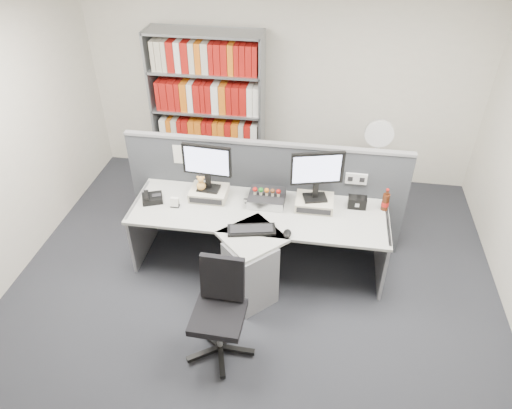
% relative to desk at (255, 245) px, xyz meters
% --- Properties ---
extents(ground, '(5.50, 5.50, 0.00)m').
position_rel_desk_xyz_m(ground, '(0.00, -0.60, -0.46)').
color(ground, '#2F3138').
rests_on(ground, ground).
extents(room_shell, '(5.04, 5.54, 2.72)m').
position_rel_desk_xyz_m(room_shell, '(0.00, -0.60, 1.33)').
color(room_shell, silver).
rests_on(room_shell, ground).
extents(partition, '(3.00, 0.08, 1.27)m').
position_rel_desk_xyz_m(partition, '(0.00, 0.65, 0.19)').
color(partition, '#404349').
rests_on(partition, ground).
extents(desk, '(2.60, 1.20, 0.72)m').
position_rel_desk_xyz_m(desk, '(0.00, 0.00, 0.00)').
color(desk, '#B1B2AB').
rests_on(desk, ground).
extents(monitor_riser_left, '(0.38, 0.31, 0.10)m').
position_rel_desk_xyz_m(monitor_riser_left, '(-0.55, 0.38, 0.31)').
color(monitor_riser_left, beige).
rests_on(monitor_riser_left, desk).
extents(monitor_riser_right, '(0.38, 0.31, 0.10)m').
position_rel_desk_xyz_m(monitor_riser_right, '(0.55, 0.38, 0.31)').
color(monitor_riser_right, beige).
rests_on(monitor_riser_right, desk).
extents(monitor_left, '(0.50, 0.18, 0.51)m').
position_rel_desk_xyz_m(monitor_left, '(-0.55, 0.38, 0.67)').
color(monitor_left, black).
rests_on(monitor_left, monitor_riser_left).
extents(monitor_right, '(0.51, 0.22, 0.53)m').
position_rel_desk_xyz_m(monitor_right, '(0.55, 0.38, 0.68)').
color(monitor_right, black).
rests_on(monitor_right, monitor_riser_right).
extents(desktop_pc, '(0.37, 0.33, 0.10)m').
position_rel_desk_xyz_m(desktop_pc, '(0.06, 0.38, 0.31)').
color(desktop_pc, black).
rests_on(desktop_pc, desk).
extents(figurines, '(0.29, 0.05, 0.09)m').
position_rel_desk_xyz_m(figurines, '(0.06, 0.37, 0.41)').
color(figurines, beige).
rests_on(figurines, desktop_pc).
extents(keyboard, '(0.48, 0.27, 0.03)m').
position_rel_desk_xyz_m(keyboard, '(-0.02, -0.10, 0.28)').
color(keyboard, black).
rests_on(keyboard, desk).
extents(mouse, '(0.08, 0.12, 0.05)m').
position_rel_desk_xyz_m(mouse, '(0.33, -0.12, 0.29)').
color(mouse, black).
rests_on(mouse, desk).
extents(desk_phone, '(0.26, 0.25, 0.09)m').
position_rel_desk_xyz_m(desk_phone, '(-1.12, 0.22, 0.30)').
color(desk_phone, black).
rests_on(desk_phone, desk).
extents(desk_calendar, '(0.09, 0.07, 0.11)m').
position_rel_desk_xyz_m(desk_calendar, '(-0.85, 0.16, 0.31)').
color(desk_calendar, black).
rests_on(desk_calendar, desk).
extents(plush_toy, '(0.10, 0.10, 0.17)m').
position_rel_desk_xyz_m(plush_toy, '(-0.62, 0.36, 0.44)').
color(plush_toy, gold).
rests_on(plush_toy, monitor_riser_left).
extents(speaker, '(0.19, 0.10, 0.12)m').
position_rel_desk_xyz_m(speaker, '(0.98, 0.44, 0.33)').
color(speaker, black).
rests_on(speaker, desk).
extents(cola_bottle, '(0.08, 0.08, 0.25)m').
position_rel_desk_xyz_m(cola_bottle, '(1.25, 0.45, 0.36)').
color(cola_bottle, '#3F190A').
rests_on(cola_bottle, desk).
extents(shelving_unit, '(1.41, 0.40, 2.00)m').
position_rel_desk_xyz_m(shelving_unit, '(-0.90, 1.85, 0.52)').
color(shelving_unit, gray).
rests_on(shelving_unit, ground).
extents(filing_cabinet, '(0.45, 0.61, 0.70)m').
position_rel_desk_xyz_m(filing_cabinet, '(1.20, 1.40, -0.11)').
color(filing_cabinet, gray).
rests_on(filing_cabinet, ground).
extents(desk_fan, '(0.32, 0.19, 0.55)m').
position_rel_desk_xyz_m(desk_fan, '(1.20, 1.40, 0.59)').
color(desk_fan, white).
rests_on(desk_fan, filing_cabinet).
extents(office_chair, '(0.59, 0.62, 0.92)m').
position_rel_desk_xyz_m(office_chair, '(-0.16, -0.89, 0.04)').
color(office_chair, silver).
rests_on(office_chair, ground).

